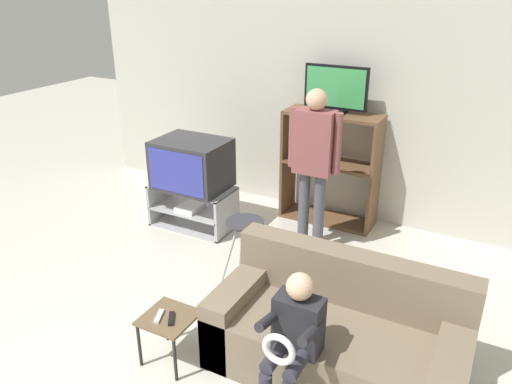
% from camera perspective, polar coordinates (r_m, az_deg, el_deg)
% --- Properties ---
extents(wall_back, '(6.40, 0.06, 2.60)m').
position_cam_1_polar(wall_back, '(5.65, 9.49, 9.94)').
color(wall_back, beige).
rests_on(wall_back, ground_plane).
extents(tv_stand, '(0.92, 0.48, 0.47)m').
position_cam_1_polar(tv_stand, '(5.59, -7.23, -1.69)').
color(tv_stand, '#A8A8AD').
rests_on(tv_stand, ground_plane).
extents(television_main, '(0.75, 0.59, 0.53)m').
position_cam_1_polar(television_main, '(5.39, -7.35, 3.19)').
color(television_main, '#2D2D33').
rests_on(television_main, tv_stand).
extents(media_shelf, '(1.05, 0.40, 1.26)m').
position_cam_1_polar(media_shelf, '(5.59, 8.45, 2.79)').
color(media_shelf, brown).
rests_on(media_shelf, ground_plane).
extents(television_flat, '(0.69, 0.20, 0.49)m').
position_cam_1_polar(television_flat, '(5.37, 9.09, 11.39)').
color(television_flat, black).
rests_on(television_flat, media_shelf).
extents(folding_stool, '(0.37, 0.40, 0.68)m').
position_cam_1_polar(folding_stool, '(4.32, -1.27, -5.00)').
color(folding_stool, '#B7B7BC').
rests_on(folding_stool, ground_plane).
extents(snack_table, '(0.36, 0.36, 0.38)m').
position_cam_1_polar(snack_table, '(3.72, -9.90, -14.56)').
color(snack_table, brown).
rests_on(snack_table, ground_plane).
extents(remote_control_black, '(0.11, 0.14, 0.02)m').
position_cam_1_polar(remote_control_black, '(3.65, -9.65, -14.06)').
color(remote_control_black, black).
rests_on(remote_control_black, snack_table).
extents(remote_control_white, '(0.09, 0.15, 0.02)m').
position_cam_1_polar(remote_control_white, '(3.68, -11.03, -13.77)').
color(remote_control_white, silver).
rests_on(remote_control_white, snack_table).
extents(couch, '(1.72, 0.81, 0.81)m').
position_cam_1_polar(couch, '(3.66, 9.27, -15.98)').
color(couch, '#756651').
rests_on(couch, ground_plane).
extents(person_standing_adult, '(0.53, 0.20, 1.65)m').
position_cam_1_polar(person_standing_adult, '(4.84, 6.63, 4.14)').
color(person_standing_adult, '#4C4C56').
rests_on(person_standing_adult, ground_plane).
extents(person_seated_child, '(0.33, 0.43, 0.97)m').
position_cam_1_polar(person_seated_child, '(3.17, 4.23, -16.11)').
color(person_seated_child, '#2D2D38').
rests_on(person_seated_child, ground_plane).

